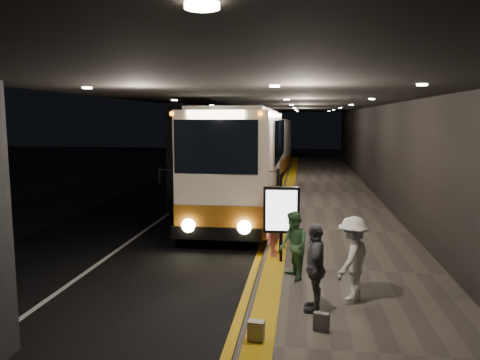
# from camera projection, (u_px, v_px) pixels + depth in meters

# --- Properties ---
(ground) EXTENTS (90.00, 90.00, 0.00)m
(ground) POSITION_uv_depth(u_px,v_px,m) (192.00, 237.00, 15.12)
(ground) COLOR black
(lane_line_white) EXTENTS (0.12, 50.00, 0.01)m
(lane_line_white) POSITION_uv_depth(u_px,v_px,m) (179.00, 207.00, 20.27)
(lane_line_white) COLOR silver
(lane_line_white) RESTS_ON ground
(kerb_stripe_yellow) EXTENTS (0.18, 50.00, 0.01)m
(kerb_stripe_yellow) POSITION_uv_depth(u_px,v_px,m) (274.00, 209.00, 19.72)
(kerb_stripe_yellow) COLOR gold
(kerb_stripe_yellow) RESTS_ON ground
(sidewalk) EXTENTS (4.50, 50.00, 0.15)m
(sidewalk) POSITION_uv_depth(u_px,v_px,m) (332.00, 209.00, 19.39)
(sidewalk) COLOR #514C44
(sidewalk) RESTS_ON ground
(tactile_strip) EXTENTS (0.50, 50.00, 0.01)m
(tactile_strip) POSITION_uv_depth(u_px,v_px,m) (286.00, 206.00, 19.63)
(tactile_strip) COLOR gold
(tactile_strip) RESTS_ON sidewalk
(terminal_wall) EXTENTS (0.10, 50.00, 6.00)m
(terminal_wall) POSITION_uv_depth(u_px,v_px,m) (391.00, 139.00, 18.71)
(terminal_wall) COLOR black
(terminal_wall) RESTS_ON ground
(support_columns) EXTENTS (0.80, 24.80, 4.40)m
(support_columns) POSITION_uv_depth(u_px,v_px,m) (178.00, 158.00, 18.96)
(support_columns) COLOR black
(support_columns) RESTS_ON ground
(canopy) EXTENTS (9.00, 50.00, 0.40)m
(canopy) POSITION_uv_depth(u_px,v_px,m) (279.00, 99.00, 19.10)
(canopy) COLOR black
(canopy) RESTS_ON support_columns
(coach_main) EXTENTS (2.91, 13.05, 4.05)m
(coach_main) POSITION_uv_depth(u_px,v_px,m) (245.00, 164.00, 19.28)
(coach_main) COLOR beige
(coach_main) RESTS_ON ground
(coach_second) EXTENTS (3.10, 11.80, 3.67)m
(coach_second) POSITION_uv_depth(u_px,v_px,m) (264.00, 151.00, 29.77)
(coach_second) COLOR beige
(coach_second) RESTS_ON ground
(passenger_boarding) EXTENTS (0.44, 0.66, 1.79)m
(passenger_boarding) POSITION_uv_depth(u_px,v_px,m) (275.00, 223.00, 12.49)
(passenger_boarding) COLOR #CE6073
(passenger_boarding) RESTS_ON sidewalk
(passenger_waiting_green) EXTENTS (0.73, 0.89, 1.57)m
(passenger_waiting_green) POSITION_uv_depth(u_px,v_px,m) (294.00, 246.00, 10.62)
(passenger_waiting_green) COLOR #366239
(passenger_waiting_green) RESTS_ON sidewalk
(passenger_waiting_white) EXTENTS (0.98, 1.22, 1.72)m
(passenger_waiting_white) POSITION_uv_depth(u_px,v_px,m) (353.00, 258.00, 9.45)
(passenger_waiting_white) COLOR silver
(passenger_waiting_white) RESTS_ON sidewalk
(passenger_waiting_grey) EXTENTS (0.58, 1.04, 1.71)m
(passenger_waiting_grey) POSITION_uv_depth(u_px,v_px,m) (315.00, 267.00, 8.88)
(passenger_waiting_grey) COLOR #55575B
(passenger_waiting_grey) RESTS_ON sidewalk
(bag_polka) EXTENTS (0.29, 0.18, 0.32)m
(bag_polka) POSITION_uv_depth(u_px,v_px,m) (321.00, 322.00, 8.10)
(bag_polka) COLOR black
(bag_polka) RESTS_ON sidewalk
(bag_plain) EXTENTS (0.29, 0.19, 0.34)m
(bag_plain) POSITION_uv_depth(u_px,v_px,m) (256.00, 331.00, 7.74)
(bag_plain) COLOR beige
(bag_plain) RESTS_ON sidewalk
(info_sign) EXTENTS (0.93, 0.16, 1.95)m
(info_sign) POSITION_uv_depth(u_px,v_px,m) (281.00, 211.00, 11.86)
(info_sign) COLOR black
(info_sign) RESTS_ON sidewalk
(stanchion_post) EXTENTS (0.05, 0.05, 1.13)m
(stanchion_post) POSITION_uv_depth(u_px,v_px,m) (280.00, 233.00, 12.68)
(stanchion_post) COLOR black
(stanchion_post) RESTS_ON sidewalk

